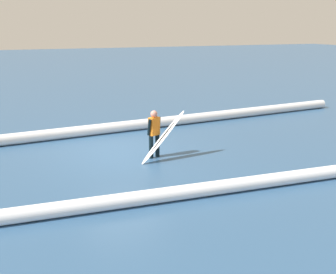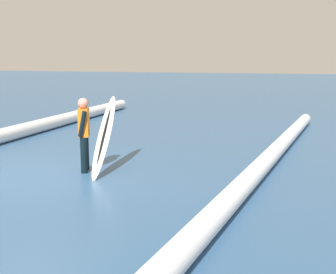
# 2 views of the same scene
# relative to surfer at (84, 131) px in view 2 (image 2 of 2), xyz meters

# --- Properties ---
(ground_plane) EXTENTS (134.01, 134.01, 0.00)m
(ground_plane) POSITION_rel_surfer_xyz_m (0.87, -0.81, -0.86)
(ground_plane) COLOR #2F557D
(surfer) EXTENTS (0.48, 0.35, 1.53)m
(surfer) POSITION_rel_surfer_xyz_m (0.00, 0.00, 0.00)
(surfer) COLOR black
(surfer) RESTS_ON ground_plane
(surfboard) EXTENTS (1.64, 0.58, 1.53)m
(surfboard) POSITION_rel_surfer_xyz_m (-0.16, 0.38, -0.11)
(surfboard) COLOR white
(surfboard) RESTS_ON ground_plane
(wave_crest_midground) EXTENTS (23.20, 1.71, 0.36)m
(wave_crest_midground) POSITION_rel_surfer_xyz_m (2.85, 3.29, -0.68)
(wave_crest_midground) COLOR white
(wave_crest_midground) RESTS_ON ground_plane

